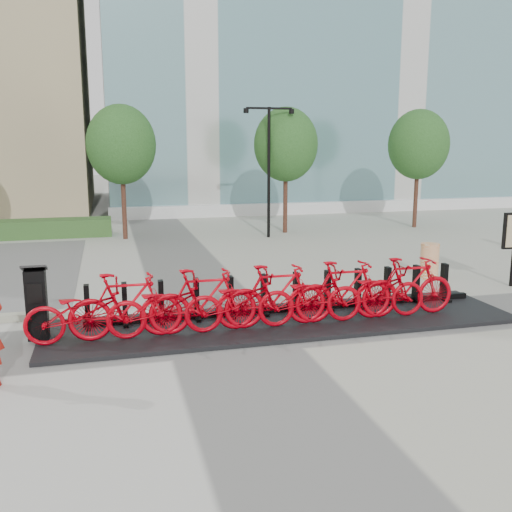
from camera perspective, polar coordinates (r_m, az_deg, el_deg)
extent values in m
plane|color=#A0A08D|center=(11.24, -3.02, -7.71)|extent=(120.00, 120.00, 0.00)
cube|color=teal|center=(40.70, 9.78, 22.89)|extent=(32.00, 16.00, 24.00)
cube|color=#3D6C30|center=(24.02, -21.43, 2.54)|extent=(6.00, 1.20, 0.70)
cylinder|color=brown|center=(22.53, -13.08, 5.45)|extent=(0.18, 0.18, 3.00)
ellipsoid|color=#1A3F16|center=(22.43, -13.32, 10.79)|extent=(2.60, 2.60, 2.99)
cylinder|color=brown|center=(23.62, 2.95, 5.98)|extent=(0.18, 0.18, 3.00)
ellipsoid|color=#1A3F16|center=(23.53, 3.01, 11.08)|extent=(2.60, 2.60, 2.99)
cylinder|color=brown|center=(26.07, 15.70, 6.06)|extent=(0.18, 0.18, 3.00)
ellipsoid|color=#1A3F16|center=(25.98, 15.95, 10.68)|extent=(2.60, 2.60, 2.99)
cylinder|color=black|center=(22.31, 1.29, 8.26)|extent=(0.12, 0.12, 5.00)
cube|color=black|center=(22.20, 0.16, 14.57)|extent=(0.90, 0.08, 0.08)
cube|color=black|center=(22.45, 2.46, 14.53)|extent=(0.90, 0.08, 0.08)
cylinder|color=black|center=(22.08, -1.00, 14.33)|extent=(0.20, 0.20, 0.18)
cylinder|color=black|center=(22.58, 3.58, 14.24)|extent=(0.20, 0.20, 0.18)
cube|color=black|center=(11.81, 2.90, -6.55)|extent=(9.60, 2.40, 0.08)
imported|color=#AF000C|center=(10.81, -16.69, -5.38)|extent=(2.15, 0.75, 1.13)
imported|color=#AF000C|center=(10.78, -12.88, -4.88)|extent=(2.08, 0.59, 1.25)
imported|color=#AF000C|center=(10.84, -9.04, -4.99)|extent=(2.15, 0.75, 1.13)
imported|color=#AF000C|center=(10.91, -5.28, -4.45)|extent=(2.08, 0.59, 1.25)
imported|color=#AF000C|center=(11.06, -1.58, -4.52)|extent=(2.15, 0.75, 1.13)
imported|color=#AF000C|center=(11.22, 2.01, -3.96)|extent=(2.08, 0.59, 1.25)
imported|color=#AF000C|center=(11.46, 5.47, -4.01)|extent=(2.15, 0.75, 1.13)
imported|color=#AF000C|center=(11.70, 8.79, -3.45)|extent=(2.08, 0.59, 1.25)
imported|color=#AF000C|center=(12.02, 11.94, -3.48)|extent=(2.15, 0.75, 1.13)
imported|color=#AF000C|center=(12.34, 14.95, -2.94)|extent=(2.08, 0.59, 1.25)
cube|color=black|center=(11.24, -21.07, -4.56)|extent=(0.37, 0.31, 1.30)
cube|color=black|center=(11.08, -21.32, -1.11)|extent=(0.44, 0.37, 0.17)
cube|color=black|center=(11.02, -21.26, -3.51)|extent=(0.26, 0.02, 0.36)
cylinder|color=orange|center=(16.31, 16.95, -0.46)|extent=(0.55, 0.55, 0.96)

